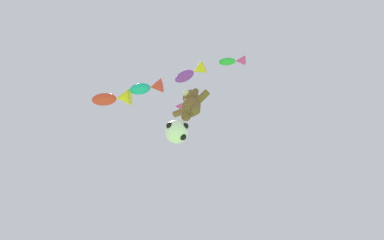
# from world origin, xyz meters

# --- Properties ---
(teddy_bear_kite) EXTENTS (2.23, 0.98, 2.26)m
(teddy_bear_kite) POSITION_xyz_m (0.47, 5.83, 11.97)
(teddy_bear_kite) COLOR brown
(soccer_ball_kite) EXTENTS (1.19, 1.18, 1.09)m
(soccer_ball_kite) POSITION_xyz_m (-0.34, 5.86, 10.33)
(soccer_ball_kite) COLOR white
(fish_kite_emerald) EXTENTS (1.47, 1.21, 0.53)m
(fish_kite_emerald) POSITION_xyz_m (3.10, 6.33, 14.58)
(fish_kite_emerald) COLOR green
(fish_kite_violet) EXTENTS (1.87, 0.96, 0.72)m
(fish_kite_violet) POSITION_xyz_m (0.96, 5.27, 14.10)
(fish_kite_violet) COLOR purple
(fish_kite_teal) EXTENTS (2.10, 1.61, 0.86)m
(fish_kite_teal) POSITION_xyz_m (-1.81, 4.59, 14.68)
(fish_kite_teal) COLOR #19ADB2
(fish_kite_crimson) EXTENTS (2.47, 2.01, 0.98)m
(fish_kite_crimson) POSITION_xyz_m (-3.92, 3.81, 14.59)
(fish_kite_crimson) COLOR red
(diamond_kite) EXTENTS (0.85, 0.75, 2.60)m
(diamond_kite) POSITION_xyz_m (-1.82, 7.81, 16.57)
(diamond_kite) COLOR #E53F9E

